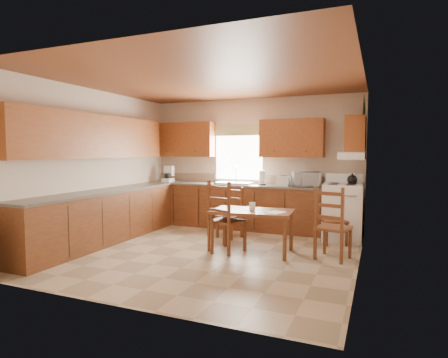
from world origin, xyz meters
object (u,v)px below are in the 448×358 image
at_px(chair_near_right, 333,223).
at_px(stove, 342,213).
at_px(chair_near_left, 227,216).
at_px(chair_far_right, 334,217).
at_px(chair_far_left, 230,213).
at_px(microwave, 306,179).
at_px(dining_table, 252,231).

bearing_deg(chair_near_right, stove, -76.56).
relative_size(chair_near_left, chair_far_right, 1.20).
height_order(stove, chair_far_left, stove).
relative_size(stove, chair_far_right, 1.05).
distance_m(microwave, chair_far_left, 1.63).
xyz_separation_m(microwave, chair_near_left, (-0.93, -1.78, -0.49)).
distance_m(chair_near_left, chair_far_left, 0.97).
relative_size(dining_table, chair_far_right, 1.34).
distance_m(stove, chair_near_right, 1.32).
height_order(dining_table, chair_far_right, chair_far_right).
xyz_separation_m(chair_far_left, chair_far_right, (1.85, 0.23, 0.01)).
relative_size(dining_table, chair_near_left, 1.11).
height_order(microwave, chair_near_left, microwave).
height_order(chair_near_right, chair_far_right, chair_near_right).
height_order(chair_near_left, chair_near_right, chair_near_left).
bearing_deg(chair_near_left, stove, -117.97).
xyz_separation_m(stove, chair_far_right, (-0.09, -0.38, -0.03)).
relative_size(chair_near_right, chair_far_right, 1.15).
bearing_deg(microwave, chair_far_right, -66.93).
bearing_deg(dining_table, chair_near_left, -168.90).
distance_m(stove, microwave, 0.93).
bearing_deg(microwave, dining_table, -127.93).
xyz_separation_m(chair_near_right, chair_far_right, (-0.08, 0.94, -0.07)).
bearing_deg(microwave, chair_far_left, -165.05).
bearing_deg(dining_table, chair_near_right, 1.36).
xyz_separation_m(microwave, chair_near_right, (0.69, -1.58, -0.52)).
relative_size(stove, chair_near_left, 0.88).
bearing_deg(chair_near_right, chair_near_left, 21.13).
bearing_deg(stove, chair_far_left, -165.99).
height_order(chair_near_right, chair_far_left, chair_near_right).
height_order(stove, dining_table, stove).
xyz_separation_m(chair_near_right, chair_far_left, (-1.93, 0.70, -0.08)).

